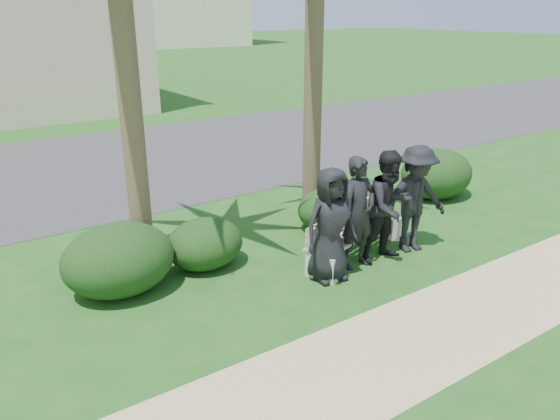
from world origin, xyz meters
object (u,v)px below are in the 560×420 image
Objects in this scene: park_bench at (356,236)px; man_c at (389,206)px; man_b at (358,213)px; man_a at (331,225)px; man_d at (415,199)px.

man_c reaches higher than park_bench.
park_bench is at bearing 47.31° from man_b.
park_bench is 1.05m from man_a.
man_a is 1.17m from man_c.
man_c is at bearing -12.49° from man_b.
park_bench is at bearing 170.64° from man_d.
man_b reaches higher than park_bench.
man_b is 0.56m from man_c.
man_b is 0.98× the size of man_c.
man_c is at bearing 7.15° from man_a.
man_c reaches higher than man_a.
man_b is 0.99× the size of man_d.
man_c reaches higher than man_d.
man_b is at bearing -172.32° from man_d.
man_b reaches higher than man_a.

